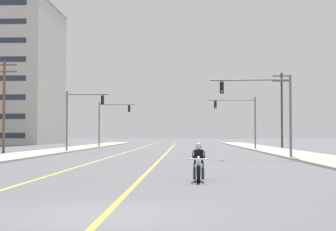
# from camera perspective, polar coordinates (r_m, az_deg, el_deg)

# --- Properties ---
(ground_plane) EXTENTS (400.00, 400.00, 0.00)m
(ground_plane) POSITION_cam_1_polar(r_m,az_deg,el_deg) (11.63, -7.62, -10.96)
(ground_plane) COLOR #5B5B60
(lane_stripe_center) EXTENTS (0.16, 100.00, 0.01)m
(lane_stripe_center) POSITION_cam_1_polar(r_m,az_deg,el_deg) (56.39, 0.10, -3.94)
(lane_stripe_center) COLOR yellow
(lane_stripe_center) RESTS_ON ground
(lane_stripe_left) EXTENTS (0.16, 100.00, 0.01)m
(lane_stripe_left) POSITION_cam_1_polar(r_m,az_deg,el_deg) (56.67, -4.06, -3.93)
(lane_stripe_left) COLOR yellow
(lane_stripe_left) RESTS_ON ground
(sidewalk_kerb_right) EXTENTS (4.40, 110.00, 0.14)m
(sidewalk_kerb_right) POSITION_cam_1_polar(r_m,az_deg,el_deg) (52.26, 12.55, -3.96)
(sidewalk_kerb_right) COLOR #ADA89E
(sidewalk_kerb_right) RESTS_ON ground
(sidewalk_kerb_left) EXTENTS (4.40, 110.00, 0.14)m
(sidewalk_kerb_left) POSITION_cam_1_polar(r_m,az_deg,el_deg) (53.08, -12.77, -3.93)
(sidewalk_kerb_left) COLOR #ADA89E
(sidewalk_kerb_left) RESTS_ON ground
(motorcycle_with_rider) EXTENTS (0.70, 2.19, 1.46)m
(motorcycle_with_rider) POSITION_cam_1_polar(r_m,az_deg,el_deg) (19.59, 3.46, -5.64)
(motorcycle_with_rider) COLOR black
(motorcycle_with_rider) RESTS_ON ground
(traffic_signal_near_right) EXTENTS (6.05, 0.45, 6.20)m
(traffic_signal_near_right) POSITION_cam_1_polar(r_m,az_deg,el_deg) (38.48, 10.97, 1.45)
(traffic_signal_near_right) COLOR slate
(traffic_signal_near_right) RESTS_ON ground
(traffic_signal_near_left) EXTENTS (4.39, 0.37, 6.20)m
(traffic_signal_near_left) POSITION_cam_1_polar(r_m,az_deg,el_deg) (52.54, -9.98, 0.39)
(traffic_signal_near_left) COLOR slate
(traffic_signal_near_left) RESTS_ON ground
(traffic_signal_mid_right) EXTENTS (5.60, 0.37, 6.20)m
(traffic_signal_mid_right) POSITION_cam_1_polar(r_m,az_deg,el_deg) (60.50, 8.23, 0.12)
(traffic_signal_mid_right) COLOR slate
(traffic_signal_mid_right) RESTS_ON ground
(traffic_signal_mid_left) EXTENTS (4.97, 0.45, 6.20)m
(traffic_signal_mid_left) POSITION_cam_1_polar(r_m,az_deg,el_deg) (69.85, -6.60, -0.22)
(traffic_signal_mid_left) COLOR slate
(traffic_signal_mid_left) RESTS_ON ground
(utility_pole_left_near) EXTENTS (2.36, 0.26, 8.74)m
(utility_pole_left_near) POSITION_cam_1_polar(r_m,az_deg,el_deg) (50.15, -17.93, 1.37)
(utility_pole_left_near) COLOR brown
(utility_pole_left_near) RESTS_ON ground
(utility_pole_right_far) EXTENTS (2.37, 0.26, 9.75)m
(utility_pole_right_far) POSITION_cam_1_polar(r_m,az_deg,el_deg) (67.18, 12.66, 0.90)
(utility_pole_right_far) COLOR #4C3828
(utility_pole_right_far) RESTS_ON ground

